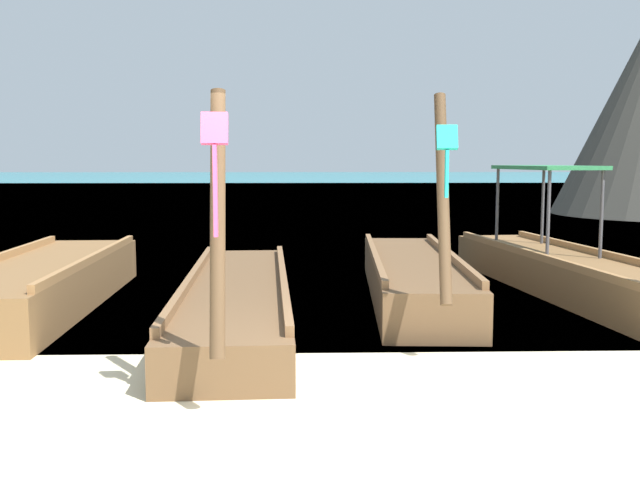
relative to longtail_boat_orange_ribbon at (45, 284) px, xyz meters
The scene contains 6 objects.
ground 5.83m from the longtail_boat_orange_ribbon, 50.95° to the right, with size 120.00×120.00×0.00m, color beige.
sea_water 57.68m from the longtail_boat_orange_ribbon, 86.35° to the left, with size 120.00×120.00×0.00m, color #147A89.
longtail_boat_orange_ribbon is the anchor object (origin of this frame).
longtail_boat_pink_ribbon 2.73m from the longtail_boat_orange_ribbon, 15.47° to the right, with size 1.49×6.86×2.54m.
longtail_boat_turquoise_ribbon 5.05m from the longtail_boat_orange_ribbon, ahead, with size 1.48×6.22×2.66m.
longtail_boat_green_ribbon 7.43m from the longtail_boat_orange_ribbon, ahead, with size 1.87×7.05×2.68m.
Camera 1 is at (-0.27, -5.19, 1.96)m, focal length 40.90 mm.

